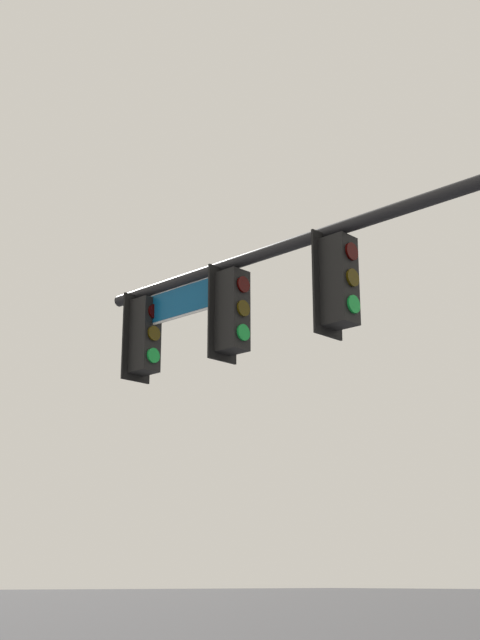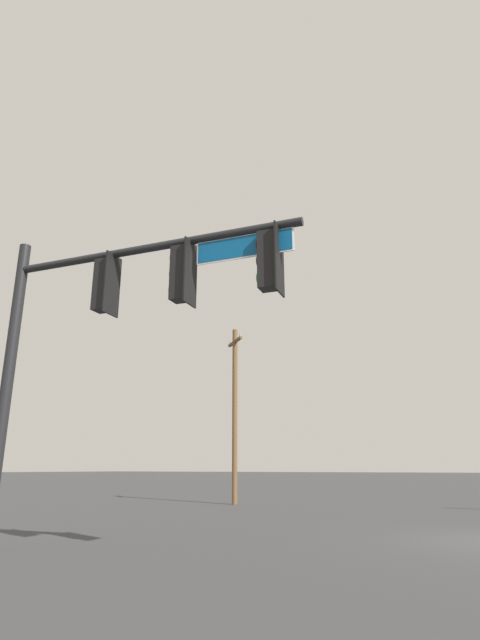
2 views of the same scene
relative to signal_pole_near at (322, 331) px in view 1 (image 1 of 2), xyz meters
The scene contains 1 object.
signal_pole_near is the anchor object (origin of this frame).
Camera 1 is at (-13.90, 1.04, 1.70)m, focal length 50.00 mm.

